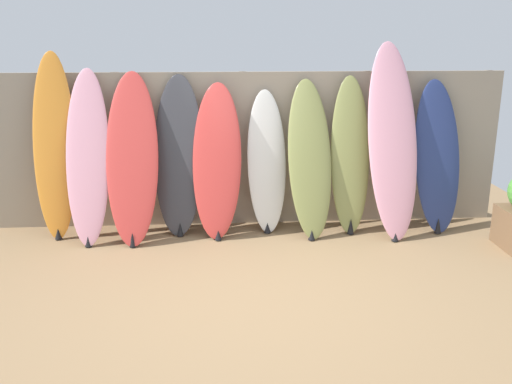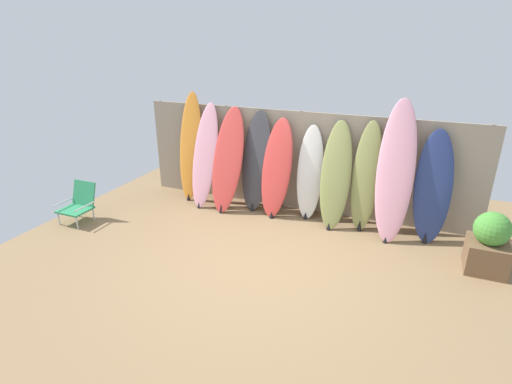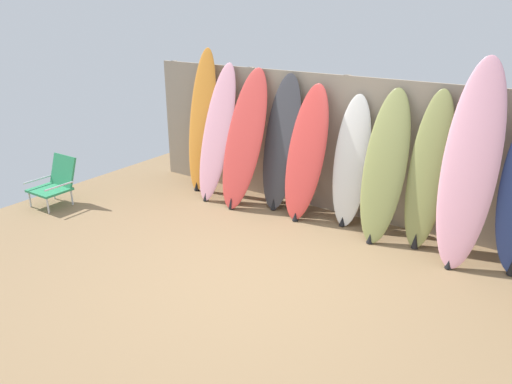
{
  "view_description": "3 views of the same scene",
  "coord_description": "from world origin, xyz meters",
  "px_view_note": "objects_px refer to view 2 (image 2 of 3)",
  "views": [
    {
      "loc": [
        -0.27,
        -4.56,
        2.28
      ],
      "look_at": [
        0.06,
        0.68,
        0.76
      ],
      "focal_mm": 40.0,
      "sensor_mm": 36.0,
      "label": 1
    },
    {
      "loc": [
        1.89,
        -4.6,
        3.02
      ],
      "look_at": [
        -0.28,
        0.61,
        0.79
      ],
      "focal_mm": 28.0,
      "sensor_mm": 36.0,
      "label": 2
    },
    {
      "loc": [
        2.58,
        -3.73,
        2.61
      ],
      "look_at": [
        -0.25,
        0.42,
        0.72
      ],
      "focal_mm": 35.0,
      "sensor_mm": 36.0,
      "label": 3
    }
  ],
  "objects_px": {
    "surfboard_red_2": "(228,160)",
    "planter_box": "(489,244)",
    "surfboard_red_4": "(277,169)",
    "surfboard_navy_9": "(433,188)",
    "surfboard_orange_0": "(190,148)",
    "surfboard_pink_8": "(396,171)",
    "surfboard_pink_1": "(205,156)",
    "surfboard_olive_7": "(366,178)",
    "beach_chair": "(79,202)",
    "surfboard_white_5": "(310,174)",
    "surfboard_olive_6": "(336,176)",
    "surfboard_charcoal_3": "(256,162)"
  },
  "relations": [
    {
      "from": "surfboard_pink_8",
      "to": "surfboard_navy_9",
      "type": "relative_size",
      "value": 1.24
    },
    {
      "from": "surfboard_orange_0",
      "to": "surfboard_red_2",
      "type": "height_order",
      "value": "surfboard_orange_0"
    },
    {
      "from": "surfboard_olive_7",
      "to": "surfboard_navy_9",
      "type": "bearing_deg",
      "value": -1.5
    },
    {
      "from": "surfboard_charcoal_3",
      "to": "surfboard_red_4",
      "type": "distance_m",
      "value": 0.44
    },
    {
      "from": "surfboard_olive_7",
      "to": "beach_chair",
      "type": "distance_m",
      "value": 4.86
    },
    {
      "from": "surfboard_pink_8",
      "to": "beach_chair",
      "type": "bearing_deg",
      "value": -163.18
    },
    {
      "from": "surfboard_white_5",
      "to": "surfboard_olive_7",
      "type": "xyz_separation_m",
      "value": [
        0.95,
        -0.06,
        0.08
      ]
    },
    {
      "from": "surfboard_pink_1",
      "to": "surfboard_charcoal_3",
      "type": "height_order",
      "value": "surfboard_pink_1"
    },
    {
      "from": "beach_chair",
      "to": "planter_box",
      "type": "height_order",
      "value": "planter_box"
    },
    {
      "from": "surfboard_orange_0",
      "to": "surfboard_charcoal_3",
      "type": "bearing_deg",
      "value": 0.23
    },
    {
      "from": "surfboard_charcoal_3",
      "to": "beach_chair",
      "type": "distance_m",
      "value": 3.14
    },
    {
      "from": "surfboard_white_5",
      "to": "beach_chair",
      "type": "xyz_separation_m",
      "value": [
        -3.6,
        -1.69,
        -0.47
      ]
    },
    {
      "from": "surfboard_red_4",
      "to": "surfboard_olive_6",
      "type": "height_order",
      "value": "surfboard_olive_6"
    },
    {
      "from": "surfboard_pink_8",
      "to": "surfboard_navy_9",
      "type": "distance_m",
      "value": 0.61
    },
    {
      "from": "surfboard_pink_1",
      "to": "planter_box",
      "type": "xyz_separation_m",
      "value": [
        4.68,
        -0.62,
        -0.52
      ]
    },
    {
      "from": "surfboard_charcoal_3",
      "to": "surfboard_pink_8",
      "type": "xyz_separation_m",
      "value": [
        2.38,
        -0.16,
        0.19
      ]
    },
    {
      "from": "surfboard_red_4",
      "to": "surfboard_navy_9",
      "type": "height_order",
      "value": "surfboard_navy_9"
    },
    {
      "from": "surfboard_orange_0",
      "to": "surfboard_olive_6",
      "type": "height_order",
      "value": "surfboard_orange_0"
    },
    {
      "from": "surfboard_pink_1",
      "to": "surfboard_olive_7",
      "type": "bearing_deg",
      "value": 1.94
    },
    {
      "from": "surfboard_red_4",
      "to": "planter_box",
      "type": "height_order",
      "value": "surfboard_red_4"
    },
    {
      "from": "surfboard_pink_1",
      "to": "surfboard_red_4",
      "type": "distance_m",
      "value": 1.4
    },
    {
      "from": "surfboard_orange_0",
      "to": "surfboard_red_4",
      "type": "distance_m",
      "value": 1.79
    },
    {
      "from": "surfboard_red_4",
      "to": "surfboard_navy_9",
      "type": "bearing_deg",
      "value": 0.82
    },
    {
      "from": "surfboard_red_2",
      "to": "surfboard_white_5",
      "type": "relative_size",
      "value": 1.13
    },
    {
      "from": "surfboard_pink_1",
      "to": "surfboard_olive_6",
      "type": "xyz_separation_m",
      "value": [
        2.44,
        0.02,
        -0.06
      ]
    },
    {
      "from": "surfboard_pink_8",
      "to": "surfboard_orange_0",
      "type": "bearing_deg",
      "value": 177.68
    },
    {
      "from": "surfboard_red_4",
      "to": "surfboard_navy_9",
      "type": "xyz_separation_m",
      "value": [
        2.52,
        0.04,
        0.0
      ]
    },
    {
      "from": "surfboard_orange_0",
      "to": "surfboard_red_2",
      "type": "distance_m",
      "value": 0.88
    },
    {
      "from": "surfboard_red_2",
      "to": "surfboard_olive_6",
      "type": "height_order",
      "value": "surfboard_red_2"
    },
    {
      "from": "surfboard_pink_1",
      "to": "planter_box",
      "type": "height_order",
      "value": "surfboard_pink_1"
    },
    {
      "from": "beach_chair",
      "to": "surfboard_red_4",
      "type": "bearing_deg",
      "value": 7.2
    },
    {
      "from": "beach_chair",
      "to": "surfboard_charcoal_3",
      "type": "bearing_deg",
      "value": 12.46
    },
    {
      "from": "surfboard_orange_0",
      "to": "surfboard_pink_8",
      "type": "xyz_separation_m",
      "value": [
        3.73,
        -0.15,
        0.06
      ]
    },
    {
      "from": "surfboard_pink_8",
      "to": "planter_box",
      "type": "xyz_separation_m",
      "value": [
        1.33,
        -0.6,
        -0.66
      ]
    },
    {
      "from": "surfboard_red_4",
      "to": "beach_chair",
      "type": "distance_m",
      "value": 3.46
    },
    {
      "from": "surfboard_red_2",
      "to": "planter_box",
      "type": "height_order",
      "value": "surfboard_red_2"
    },
    {
      "from": "surfboard_orange_0",
      "to": "surfboard_charcoal_3",
      "type": "distance_m",
      "value": 1.36
    },
    {
      "from": "surfboard_pink_1",
      "to": "surfboard_olive_7",
      "type": "xyz_separation_m",
      "value": [
        2.91,
        0.1,
        -0.06
      ]
    },
    {
      "from": "surfboard_orange_0",
      "to": "surfboard_red_4",
      "type": "xyz_separation_m",
      "value": [
        1.78,
        -0.09,
        -0.16
      ]
    },
    {
      "from": "surfboard_white_5",
      "to": "surfboard_pink_8",
      "type": "relative_size",
      "value": 0.75
    },
    {
      "from": "surfboard_pink_1",
      "to": "surfboard_red_4",
      "type": "height_order",
      "value": "surfboard_pink_1"
    },
    {
      "from": "surfboard_olive_6",
      "to": "surfboard_navy_9",
      "type": "xyz_separation_m",
      "value": [
        1.48,
        0.05,
        -0.01
      ]
    },
    {
      "from": "surfboard_olive_7",
      "to": "surfboard_pink_8",
      "type": "height_order",
      "value": "surfboard_pink_8"
    },
    {
      "from": "surfboard_orange_0",
      "to": "surfboard_navy_9",
      "type": "height_order",
      "value": "surfboard_orange_0"
    },
    {
      "from": "surfboard_red_4",
      "to": "surfboard_olive_6",
      "type": "relative_size",
      "value": 0.98
    },
    {
      "from": "surfboard_pink_8",
      "to": "surfboard_white_5",
      "type": "bearing_deg",
      "value": 172.6
    },
    {
      "from": "surfboard_pink_1",
      "to": "surfboard_olive_7",
      "type": "height_order",
      "value": "surfboard_pink_1"
    },
    {
      "from": "surfboard_red_2",
      "to": "planter_box",
      "type": "distance_m",
      "value": 4.27
    },
    {
      "from": "surfboard_pink_1",
      "to": "surfboard_white_5",
      "type": "xyz_separation_m",
      "value": [
        1.96,
        0.16,
        -0.13
      ]
    },
    {
      "from": "surfboard_red_2",
      "to": "surfboard_pink_8",
      "type": "relative_size",
      "value": 0.85
    }
  ]
}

